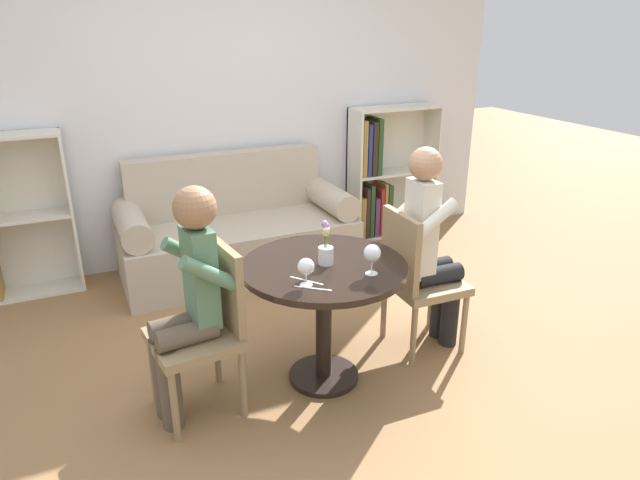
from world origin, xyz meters
The scene contains 14 objects.
ground_plane centered at (0.00, 0.00, 0.00)m, with size 16.00×16.00×0.00m, color olive.
back_wall centered at (0.00, 2.09, 1.35)m, with size 5.20×0.05×2.70m.
round_table centered at (0.00, 0.00, 0.56)m, with size 0.89×0.89×0.72m.
couch centered at (0.00, 1.67, 0.31)m, with size 1.82×0.80×0.92m.
bookshelf_right centered at (1.48, 1.93, 0.55)m, with size 0.84×0.28×1.20m.
chair_left centered at (-0.64, 0.03, 0.49)m, with size 0.47×0.47×0.90m.
chair_right centered at (0.64, 0.07, 0.49)m, with size 0.43×0.43×0.90m.
person_left centered at (-0.73, 0.01, 0.66)m, with size 0.44×0.37×1.22m.
person_right centered at (0.73, 0.07, 0.67)m, with size 0.42×0.35×1.27m.
wine_glass_left centered at (-0.19, -0.20, 0.81)m, with size 0.08×0.08×0.14m.
wine_glass_right centered at (0.17, -0.21, 0.83)m, with size 0.09×0.09×0.16m.
flower_vase centered at (0.01, 0.00, 0.81)m, with size 0.08×0.08×0.24m.
knife_left_setting centered at (-0.17, -0.24, 0.72)m, with size 0.15×0.13×0.00m.
fork_left_setting centered at (-0.17, -0.15, 0.72)m, with size 0.12×0.16×0.00m.
Camera 1 is at (-1.17, -2.52, 1.94)m, focal length 32.00 mm.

